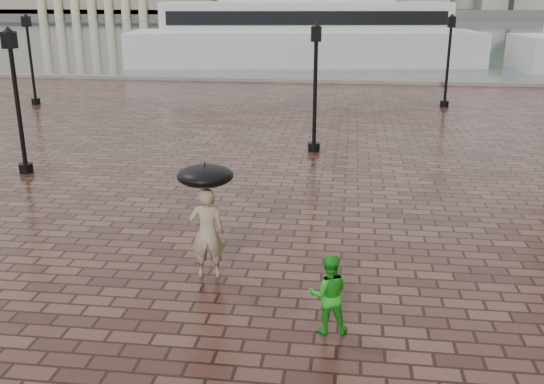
{
  "coord_description": "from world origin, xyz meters",
  "views": [
    {
      "loc": [
        4.28,
        -7.53,
        5.48
      ],
      "look_at": [
        2.66,
        4.79,
        1.4
      ],
      "focal_mm": 40.0,
      "sensor_mm": 36.0,
      "label": 1
    }
  ],
  "objects_px": {
    "adult_pedestrian": "(207,233)",
    "child_pedestrian": "(329,294)",
    "street_lamps": "(213,73)",
    "ferry_near": "(305,30)"
  },
  "relations": [
    {
      "from": "adult_pedestrian",
      "to": "child_pedestrian",
      "type": "bearing_deg",
      "value": 133.32
    },
    {
      "from": "adult_pedestrian",
      "to": "child_pedestrian",
      "type": "distance_m",
      "value": 3.1
    },
    {
      "from": "street_lamps",
      "to": "adult_pedestrian",
      "type": "relative_size",
      "value": 11.36
    },
    {
      "from": "child_pedestrian",
      "to": "street_lamps",
      "type": "bearing_deg",
      "value": -78.64
    },
    {
      "from": "adult_pedestrian",
      "to": "child_pedestrian",
      "type": "xyz_separation_m",
      "value": [
        2.5,
        -1.82,
        -0.24
      ]
    },
    {
      "from": "adult_pedestrian",
      "to": "child_pedestrian",
      "type": "relative_size",
      "value": 1.34
    },
    {
      "from": "adult_pedestrian",
      "to": "ferry_near",
      "type": "xyz_separation_m",
      "value": [
        -1.14,
        38.55,
        1.77
      ]
    },
    {
      "from": "child_pedestrian",
      "to": "ferry_near",
      "type": "xyz_separation_m",
      "value": [
        -3.64,
        40.38,
        2.02
      ]
    },
    {
      "from": "child_pedestrian",
      "to": "ferry_near",
      "type": "relative_size",
      "value": 0.05
    },
    {
      "from": "adult_pedestrian",
      "to": "ferry_near",
      "type": "relative_size",
      "value": 0.07
    }
  ]
}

